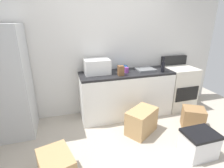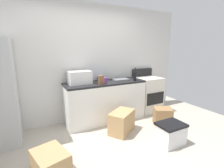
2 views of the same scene
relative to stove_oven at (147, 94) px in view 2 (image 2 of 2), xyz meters
The scene contains 14 objects.
ground_plane 1.99m from the stove_oven, 141.59° to the right, with size 6.00×6.00×0.00m, color #B2A899.
wall_back 1.77m from the stove_oven, 167.22° to the left, with size 5.00×0.10×2.60m, color silver.
kitchen_counter 1.22m from the stove_oven, behind, with size 1.80×0.60×0.90m.
stove_oven is the anchor object (origin of this frame).
microwave 1.87m from the stove_oven, behind, with size 0.46×0.34×0.27m, color white.
sink_basin 0.92m from the stove_oven, behind, with size 0.36×0.32×0.03m, color slate.
wine_bottle 0.79m from the stove_oven, 161.39° to the right, with size 0.07×0.07×0.30m.
coffee_mug 1.32m from the stove_oven, behind, with size 0.08×0.08×0.10m, color purple.
knife_block 1.50m from the stove_oven, behind, with size 0.10×0.10×0.18m, color brown.
mixing_bowl 1.34m from the stove_oven, behind, with size 0.19×0.19×0.09m, color #2659A5.
cardboard_box_large 0.88m from the stove_oven, 106.04° to the right, with size 0.36×0.31×0.38m, color olive.
cardboard_box_medium 2.89m from the stove_oven, 153.74° to the right, with size 0.36×0.48×0.37m, color tan.
cardboard_box_small 1.39m from the stove_oven, 150.17° to the right, with size 0.54×0.34×0.43m, color tan.
storage_bin 1.58m from the stove_oven, 114.49° to the right, with size 0.46×0.36×0.38m.
Camera 2 is at (-1.19, -2.01, 1.63)m, focal length 25.98 mm.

